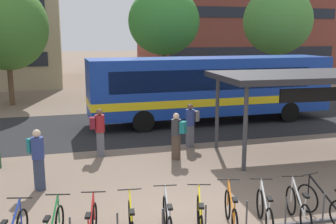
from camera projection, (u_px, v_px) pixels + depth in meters
ground at (192, 221)px, 9.06m from camera, size 200.00×200.00×0.00m
bus_lane_asphalt at (127, 126)px, 18.38m from camera, size 80.00×7.20×0.01m
city_bus at (212, 86)px, 19.12m from camera, size 12.08×2.82×3.20m
parked_bicycle_silver_4 at (168, 220)px, 8.25m from camera, size 0.52×1.71×0.99m
parked_bicycle_yellow_5 at (200, 219)px, 8.30m from camera, size 0.65×1.67×0.99m
parked_bicycle_orange_6 at (231, 213)px, 8.60m from camera, size 0.62×1.68×0.99m
parked_bicycle_white_7 at (265, 212)px, 8.64m from camera, size 0.66×1.66×0.99m
parked_bicycle_white_8 at (298, 209)px, 8.81m from camera, size 0.61×1.68×0.99m
parked_bicycle_black_9 at (324, 205)px, 8.99m from camera, size 0.53×1.70×0.99m
transit_shelter at (309, 78)px, 13.70m from camera, size 6.75×3.64×2.95m
commuter_teal_pack_0 at (37, 155)px, 10.69m from camera, size 0.55×0.60×1.74m
commuter_maroon_pack_1 at (99, 129)px, 13.70m from camera, size 0.52×0.34×1.73m
commuter_teal_pack_2 at (177, 133)px, 13.35m from camera, size 0.60×0.57×1.65m
commuter_grey_pack_5 at (191, 122)px, 14.86m from camera, size 0.60×0.48×1.71m
street_tree_0 at (6, 27)px, 23.05m from camera, size 4.91×4.91×7.35m
street_tree_1 at (164, 21)px, 25.65m from camera, size 4.73×4.73×7.39m
street_tree_2 at (278, 21)px, 27.74m from camera, size 4.89×4.89×7.69m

